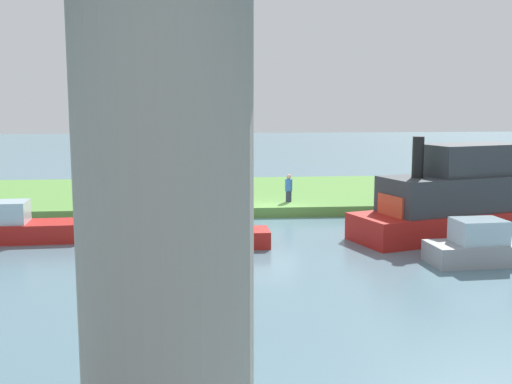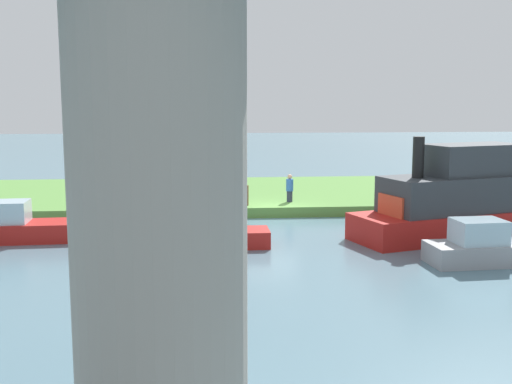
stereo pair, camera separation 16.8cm
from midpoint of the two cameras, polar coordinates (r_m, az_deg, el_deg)
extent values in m
plane|color=slate|center=(29.64, 1.65, -2.40)|extent=(160.00, 160.00, 0.00)
cube|color=#5B9342|center=(35.49, 0.53, -0.21)|extent=(80.00, 12.00, 0.50)
cylinder|color=#9E998E|center=(9.67, -8.41, -0.67)|extent=(2.73, 2.73, 8.04)
cylinder|color=#2D334C|center=(31.28, 3.25, -0.41)|extent=(0.29, 0.29, 0.55)
cylinder|color=blue|center=(31.20, 3.26, 0.64)|extent=(0.46, 0.46, 0.60)
sphere|color=tan|center=(31.15, 3.26, 1.40)|extent=(0.24, 0.24, 0.24)
cylinder|color=brown|center=(30.11, -0.72, -0.32)|extent=(0.20, 0.20, 0.98)
cube|color=red|center=(26.62, 17.39, -2.83)|extent=(8.55, 4.99, 1.08)
cube|color=#33383D|center=(26.70, 18.25, -0.09)|extent=(6.92, 4.25, 1.44)
cube|color=#33383D|center=(26.96, 19.40, 2.83)|extent=(4.48, 3.17, 1.26)
cylinder|color=black|center=(25.23, 14.82, 3.09)|extent=(0.45, 0.45, 1.62)
cube|color=#D84C2D|center=(25.14, 13.68, -1.14)|extent=(1.86, 1.98, 0.81)
cube|color=red|center=(26.46, -20.35, -3.40)|extent=(4.90, 1.93, 0.75)
cube|color=silver|center=(26.47, -21.80, -1.70)|extent=(1.80, 1.45, 0.86)
cube|color=red|center=(23.89, -3.62, -4.24)|extent=(4.19, 1.50, 0.65)
cube|color=silver|center=(23.75, -4.99, -2.62)|extent=(1.51, 1.20, 0.74)
cube|color=#99999E|center=(23.00, 21.17, -5.21)|extent=(4.70, 1.91, 0.72)
cube|color=silver|center=(22.54, 19.92, -3.41)|extent=(1.73, 1.41, 0.82)
camera|label=1|loc=(0.08, -89.80, 0.03)|focal=43.70mm
camera|label=2|loc=(0.08, 90.20, -0.03)|focal=43.70mm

